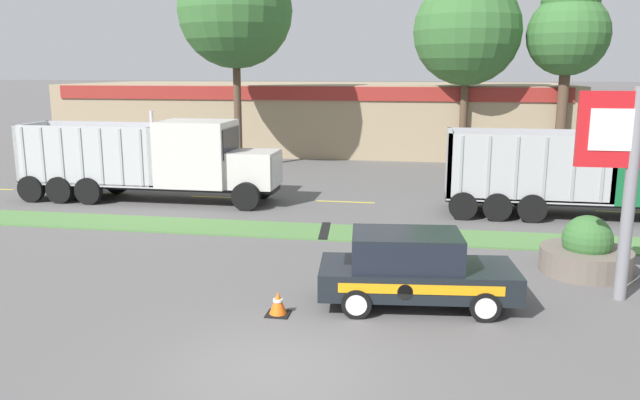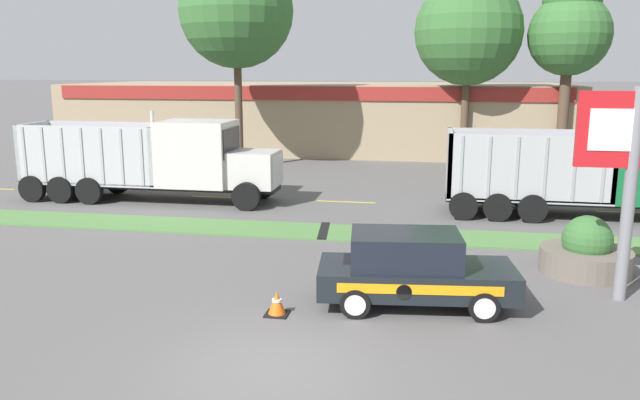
# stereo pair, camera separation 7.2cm
# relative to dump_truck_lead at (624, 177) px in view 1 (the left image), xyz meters

# --- Properties ---
(ground_plane) EXTENTS (600.00, 600.00, 0.00)m
(ground_plane) POSITION_rel_dump_truck_lead_xyz_m (-9.48, -13.45, -1.52)
(ground_plane) COLOR #5B5959
(grass_verge) EXTENTS (120.00, 1.98, 0.06)m
(grass_verge) POSITION_rel_dump_truck_lead_xyz_m (-9.48, -3.92, -1.49)
(grass_verge) COLOR #517F42
(grass_verge) RESTS_ON ground_plane
(centre_line_2) EXTENTS (2.40, 0.14, 0.01)m
(centre_line_2) POSITION_rel_dump_truck_lead_xyz_m (-20.96, 1.07, -1.52)
(centre_line_2) COLOR yellow
(centre_line_2) RESTS_ON ground_plane
(centre_line_3) EXTENTS (2.40, 0.14, 0.01)m
(centre_line_3) POSITION_rel_dump_truck_lead_xyz_m (-15.56, 1.07, -1.52)
(centre_line_3) COLOR yellow
(centre_line_3) RESTS_ON ground_plane
(centre_line_4) EXTENTS (2.40, 0.14, 0.01)m
(centre_line_4) POSITION_rel_dump_truck_lead_xyz_m (-10.16, 1.07, -1.52)
(centre_line_4) COLOR yellow
(centre_line_4) RESTS_ON ground_plane
(centre_line_5) EXTENTS (2.40, 0.14, 0.01)m
(centre_line_5) POSITION_rel_dump_truck_lead_xyz_m (-4.76, 1.07, -1.52)
(centre_line_5) COLOR yellow
(centre_line_5) RESTS_ON ground_plane
(centre_line_6) EXTENTS (2.40, 0.14, 0.01)m
(centre_line_6) POSITION_rel_dump_truck_lead_xyz_m (0.64, 1.07, -1.52)
(centre_line_6) COLOR yellow
(centre_line_6) RESTS_ON ground_plane
(dump_truck_lead) EXTENTS (10.89, 2.77, 3.16)m
(dump_truck_lead) POSITION_rel_dump_truck_lead_xyz_m (0.00, 0.00, 0.00)
(dump_truck_lead) COLOR black
(dump_truck_lead) RESTS_ON ground_plane
(dump_truck_mid) EXTENTS (10.58, 2.60, 3.72)m
(dump_truck_mid) POSITION_rel_dump_truck_lead_xyz_m (-17.03, -0.02, 0.12)
(dump_truck_mid) COLOR black
(dump_truck_mid) RESTS_ON ground_plane
(rally_car) EXTENTS (4.56, 2.29, 1.73)m
(rally_car) POSITION_rel_dump_truck_lead_xyz_m (-7.13, -9.89, -0.66)
(rally_car) COLOR black
(rally_car) RESTS_ON ground_plane
(store_sign_post) EXTENTS (2.51, 0.28, 4.90)m
(store_sign_post) POSITION_rel_dump_truck_lead_xyz_m (-2.36, -8.68, 1.91)
(store_sign_post) COLOR gray
(store_sign_post) RESTS_ON ground_plane
(stone_planter) EXTENTS (2.32, 2.32, 1.54)m
(stone_planter) POSITION_rel_dump_truck_lead_xyz_m (-2.70, -6.74, -0.98)
(stone_planter) COLOR #6B6056
(stone_planter) RESTS_ON ground_plane
(traffic_cone) EXTENTS (0.50, 0.50, 0.53)m
(traffic_cone) POSITION_rel_dump_truck_lead_xyz_m (-10.00, -11.00, -1.27)
(traffic_cone) COLOR black
(traffic_cone) RESTS_ON ground_plane
(store_building_backdrop) EXTENTS (32.43, 12.10, 4.35)m
(store_building_backdrop) POSITION_rel_dump_truck_lead_xyz_m (-14.55, 18.96, 0.65)
(store_building_backdrop) COLOR #9E896B
(store_building_backdrop) RESTS_ON ground_plane
(tree_behind_left) EXTENTS (5.87, 5.87, 11.73)m
(tree_behind_left) POSITION_rel_dump_truck_lead_xyz_m (-5.07, 12.61, 6.39)
(tree_behind_left) COLOR brown
(tree_behind_left) RESTS_ON ground_plane
(tree_behind_centre) EXTENTS (4.31, 4.31, 10.32)m
(tree_behind_centre) POSITION_rel_dump_truck_lead_xyz_m (0.15, 12.46, 5.92)
(tree_behind_centre) COLOR brown
(tree_behind_centre) RESTS_ON ground_plane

